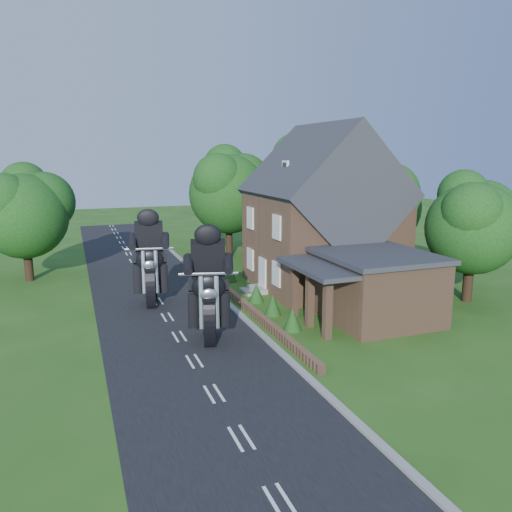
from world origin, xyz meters
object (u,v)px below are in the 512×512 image
object	(u,v)px
house	(323,219)
annex	(373,285)
garden_wall	(234,296)
motorcycle_follow	(151,291)
motorcycle_lead	(209,325)

from	to	relation	value
house	annex	world-z (taller)	house
house	annex	distance (m)	7.30
garden_wall	annex	world-z (taller)	annex
annex	motorcycle_follow	bearing A→B (deg)	148.39
garden_wall	motorcycle_lead	world-z (taller)	motorcycle_lead
garden_wall	motorcycle_follow	distance (m)	4.77
motorcycle_follow	house	bearing A→B (deg)	-166.90
garden_wall	motorcycle_lead	bearing A→B (deg)	-117.27
motorcycle_lead	motorcycle_follow	distance (m)	6.76
annex	house	bearing A→B (deg)	84.76
annex	motorcycle_follow	size ratio (longest dim) A/B	4.05
garden_wall	motorcycle_follow	xyz separation A→B (m)	(-4.70, 0.52, 0.61)
house	garden_wall	bearing A→B (deg)	-170.83
annex	motorcycle_lead	world-z (taller)	annex
house	annex	size ratio (longest dim) A/B	1.45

